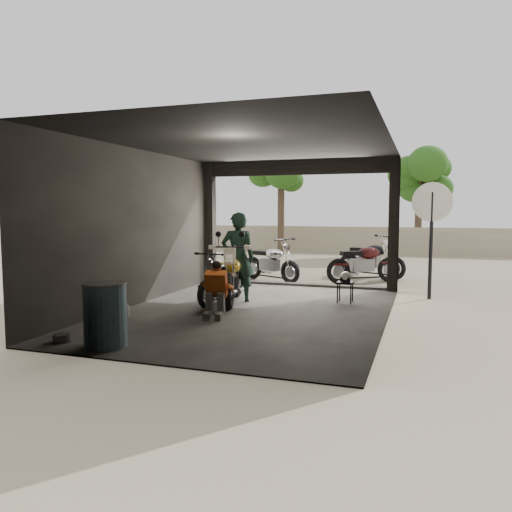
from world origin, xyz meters
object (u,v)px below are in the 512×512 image
Objects in this scene: main_bike at (233,273)px; oil_drum at (105,316)px; left_bike at (222,277)px; rider at (238,258)px; sign_post at (432,220)px; outside_bike_a at (271,260)px; stool at (345,285)px; outside_bike_b at (364,259)px; mechanic at (215,291)px; helmet at (346,277)px; outside_bike_c at (371,256)px.

main_bike is 3.82m from oil_drum.
left_bike is 0.85× the size of rider.
sign_post is at bearing -178.30° from rider.
left_bike is 3.75m from oil_drum.
stool is at bearing -110.33° from outside_bike_a.
stool is at bearing 145.46° from outside_bike_b.
oil_drum is at bearing -121.12° from stool.
rider is 4.15× the size of stool.
helmet is at bearing 35.07° from mechanic.
stool is at bearing -137.13° from sign_post.
sign_post is (3.92, 1.82, 1.11)m from main_bike.
outside_bike_a is 0.94× the size of outside_bike_b.
main_bike is 2.36m from helmet.
main_bike is 4.49m from outside_bike_b.
stool is 0.18× the size of sign_post.
main_bike is 2.37m from stool.
outside_bike_a is at bearing 87.72° from oil_drum.
main_bike is 0.26m from left_bike.
outside_bike_c is 7.56× the size of helmet.
main_bike is 1.92× the size of mechanic.
main_bike is 5.50m from outside_bike_c.
rider reaches higher than mechanic.
left_bike is 0.86× the size of outside_bike_b.
outside_bike_a is (0.05, 3.38, 0.05)m from left_bike.
oil_drum is (-0.48, -3.78, -0.17)m from main_bike.
outside_bike_c is 0.98× the size of rider.
rider is 2.30m from helmet.
outside_bike_a is 4.85m from mechanic.
sign_post is at bearing -83.41° from outside_bike_a.
outside_bike_a reaches higher than oil_drum.
rider is at bearing 115.48° from outside_bike_b.
outside_bike_a reaches higher than left_bike.
sign_post is at bearing 9.90° from main_bike.
mechanic is 2.40m from oil_drum.
outside_bike_b is at bearing 44.70° from main_bike.
mechanic reaches higher than stool.
stool is 5.26m from oil_drum.
sign_post is at bearing -129.17° from outside_bike_c.
left_bike is 4.72m from sign_post.
outside_bike_a reaches higher than stool.
outside_bike_b is 8.14m from oil_drum.
outside_bike_a is at bearing 78.28° from main_bike.
helmet is at bearing 58.48° from oil_drum.
oil_drum is (-0.54, -3.91, -0.49)m from rider.
main_bike is 0.35m from rider.
oil_drum reaches higher than stool.
stool is at bearing 2.72° from main_bike.
main_bike is at bearing -139.74° from helmet.
sign_post is (1.58, -3.15, 1.11)m from outside_bike_c.
main_bike is at bearing -149.86° from outside_bike_a.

